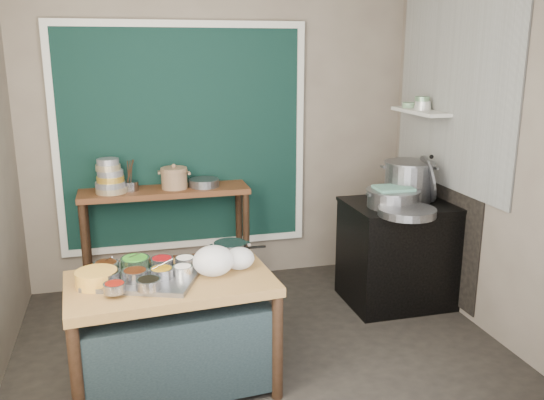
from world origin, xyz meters
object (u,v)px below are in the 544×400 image
object	(u,v)px
stock_pot	(408,181)
utensil_cup	(131,186)
back_counter	(167,241)
stove_block	(400,254)
saucepan	(230,251)
steamer	(393,198)
prep_table	(173,335)
condiment_tray	(143,279)
yellow_basin	(96,278)
ceramic_crock	(174,179)

from	to	relation	value
stock_pot	utensil_cup	bearing A→B (deg)	163.69
back_counter	stock_pot	distance (m)	2.16
stove_block	saucepan	size ratio (longest dim) A/B	4.01
stock_pot	stove_block	bearing A→B (deg)	-137.86
back_counter	steamer	bearing A→B (deg)	-24.96
prep_table	utensil_cup	distance (m)	1.71
prep_table	steamer	bearing A→B (deg)	17.83
condiment_tray	stock_pot	world-z (taller)	stock_pot
yellow_basin	saucepan	distance (m)	0.88
ceramic_crock	prep_table	bearing A→B (deg)	-96.77
utensil_cup	stock_pot	world-z (taller)	stock_pot
ceramic_crock	stock_pot	bearing A→B (deg)	-18.84
condiment_tray	stock_pot	bearing A→B (deg)	21.93
saucepan	stock_pot	xyz separation A→B (m)	(1.66, 0.68, 0.24)
back_counter	stock_pot	size ratio (longest dim) A/B	3.41
prep_table	stock_pot	bearing A→B (deg)	19.53
ceramic_crock	saucepan	bearing A→B (deg)	-79.98
saucepan	steamer	xyz separation A→B (m)	(1.44, 0.52, 0.14)
back_counter	condiment_tray	world-z (taller)	back_counter
stove_block	saucepan	bearing A→B (deg)	-158.79
utensil_cup	saucepan	bearing A→B (deg)	-65.82
prep_table	stove_block	size ratio (longest dim) A/B	1.39
back_counter	saucepan	xyz separation A→B (m)	(0.32, -1.34, 0.34)
stove_block	steamer	bearing A→B (deg)	-146.79
utensil_cup	ceramic_crock	distance (m)	0.37
prep_table	stove_block	xyz separation A→B (m)	(2.00, 0.85, 0.05)
ceramic_crock	steamer	world-z (taller)	ceramic_crock
stove_block	stock_pot	distance (m)	0.63
back_counter	prep_table	bearing A→B (deg)	-93.62
prep_table	saucepan	world-z (taller)	saucepan
condiment_tray	ceramic_crock	xyz separation A→B (m)	(0.35, 1.55, 0.27)
stove_block	back_counter	bearing A→B (deg)	158.98
stove_block	yellow_basin	world-z (taller)	stove_block
yellow_basin	ceramic_crock	distance (m)	1.69
saucepan	ceramic_crock	xyz separation A→B (m)	(-0.23, 1.33, 0.22)
stove_block	utensil_cup	world-z (taller)	utensil_cup
condiment_tray	utensil_cup	bearing A→B (deg)	90.83
steamer	yellow_basin	bearing A→B (deg)	-161.96
yellow_basin	prep_table	bearing A→B (deg)	-1.61
condiment_tray	utensil_cup	world-z (taller)	utensil_cup
stove_block	yellow_basin	xyz separation A→B (m)	(-2.43, -0.84, 0.37)
prep_table	ceramic_crock	distance (m)	1.71
prep_table	saucepan	distance (m)	0.65
stove_block	saucepan	distance (m)	1.74
prep_table	stove_block	bearing A→B (deg)	18.65
ceramic_crock	condiment_tray	bearing A→B (deg)	-102.62
yellow_basin	steamer	xyz separation A→B (m)	(2.30, 0.75, 0.15)
prep_table	condiment_tray	distance (m)	0.42
back_counter	steamer	xyz separation A→B (m)	(1.76, -0.82, 0.48)
utensil_cup	stock_pot	bearing A→B (deg)	-16.31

